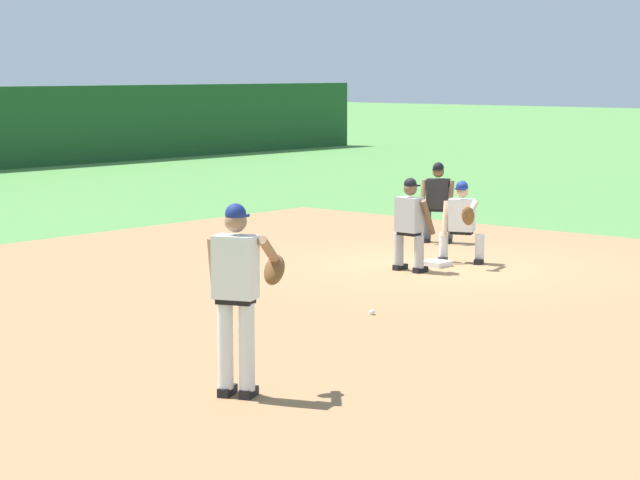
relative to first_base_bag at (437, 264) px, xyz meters
The scene contains 8 objects.
ground_plane 0.04m from the first_base_bag, ahead, with size 160.00×160.00×0.00m, color #518942.
infield_dirt_patch 4.23m from the first_base_bag, 157.39° to the right, with size 18.00×18.00×0.01m, color #9E754C.
first_base_bag is the anchor object (origin of this frame).
baseball 4.16m from the first_base_bag, 155.76° to the right, with size 0.07×0.07×0.07m, color white.
pitcher 8.48m from the first_base_bag, 157.28° to the right, with size 0.82×0.60×1.86m.
first_baseman 0.86m from the first_base_bag, 15.09° to the right, with size 0.85×0.95×1.34m.
baserunner 1.02m from the first_base_bag, behind, with size 0.45×0.60×1.46m.
umpire 2.88m from the first_base_bag, 35.29° to the left, with size 0.60×0.67×1.46m.
Camera 1 is at (-16.03, -11.43, 3.09)m, focal length 70.00 mm.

